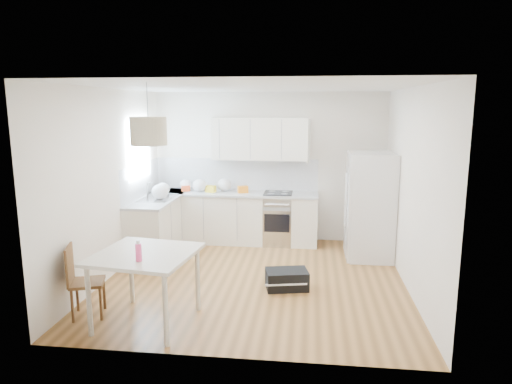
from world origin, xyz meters
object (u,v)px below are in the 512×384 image
refrigerator (371,206)px  dining_chair (87,281)px  dining_table (145,261)px  gym_bag (287,279)px

refrigerator → dining_chair: bearing=-143.9°
dining_table → dining_chair: 0.81m
dining_chair → gym_bag: size_ratio=1.56×
refrigerator → dining_table: size_ratio=1.45×
dining_chair → dining_table: bearing=-24.1°
dining_chair → gym_bag: 2.55m
refrigerator → gym_bag: 2.10m
refrigerator → dining_table: refrigerator is taller
dining_table → gym_bag: size_ratio=2.12×
gym_bag → refrigerator: bearing=37.7°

